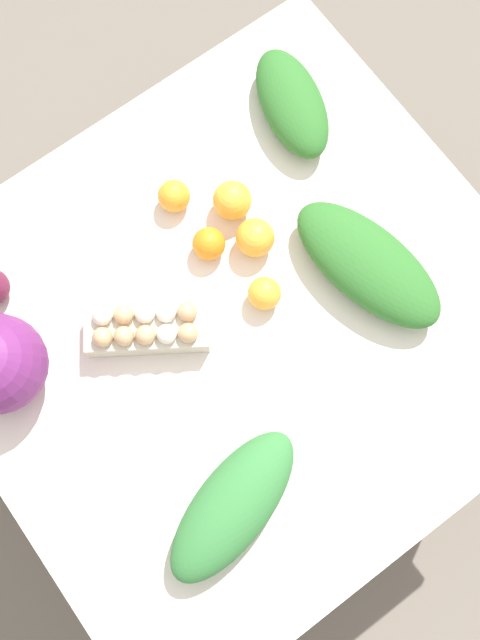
{
  "coord_description": "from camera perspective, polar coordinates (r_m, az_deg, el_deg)",
  "views": [
    {
      "loc": [
        -0.19,
        -0.26,
        2.17
      ],
      "look_at": [
        0.0,
        0.0,
        0.8
      ],
      "focal_mm": 40.0,
      "sensor_mm": 36.0,
      "label": 1
    }
  ],
  "objects": [
    {
      "name": "ground_plane",
      "position": [
        2.2,
        0.0,
        -4.81
      ],
      "size": [
        8.0,
        8.0,
        0.0
      ],
      "primitive_type": "plane",
      "color": "#70665B"
    },
    {
      "name": "dining_table",
      "position": [
        1.54,
        0.0,
        -1.06
      ],
      "size": [
        1.14,
        1.08,
        0.78
      ],
      "color": "silver",
      "rests_on": "ground_plane"
    },
    {
      "name": "egg_carton",
      "position": [
        1.4,
        -7.46,
        -0.61
      ],
      "size": [
        0.25,
        0.21,
        0.09
      ],
      "rotation": [
        0.0,
        0.0,
        5.7
      ],
      "color": "beige",
      "rests_on": "dining_table"
    },
    {
      "name": "greens_bunch_scallion",
      "position": [
        1.44,
        10.19,
        4.41
      ],
      "size": [
        0.22,
        0.37,
        0.09
      ],
      "primitive_type": "ellipsoid",
      "rotation": [
        0.0,
        0.0,
        1.77
      ],
      "color": "#2D6B28",
      "rests_on": "dining_table"
    },
    {
      "name": "greens_bunch_dandelion",
      "position": [
        1.35,
        -0.57,
        -14.64
      ],
      "size": [
        0.35,
        0.22,
        0.1
      ],
      "primitive_type": "ellipsoid",
      "rotation": [
        0.0,
        0.0,
        3.42
      ],
      "color": "#337538",
      "rests_on": "dining_table"
    },
    {
      "name": "greens_bunch_kale",
      "position": [
        1.57,
        4.18,
        16.9
      ],
      "size": [
        0.19,
        0.29,
        0.09
      ],
      "primitive_type": "ellipsoid",
      "rotation": [
        0.0,
        0.0,
        4.44
      ],
      "color": "#2D6B28",
      "rests_on": "dining_table"
    },
    {
      "name": "orange_0",
      "position": [
        1.45,
        -2.51,
        6.11
      ],
      "size": [
        0.07,
        0.07,
        0.07
      ],
      "primitive_type": "sphere",
      "color": "orange",
      "rests_on": "dining_table"
    },
    {
      "name": "orange_1",
      "position": [
        1.44,
        1.22,
        6.61
      ],
      "size": [
        0.08,
        0.08,
        0.08
      ],
      "primitive_type": "sphere",
      "color": "#F9A833",
      "rests_on": "dining_table"
    },
    {
      "name": "orange_2",
      "position": [
        1.49,
        -5.31,
        9.85
      ],
      "size": [
        0.07,
        0.07,
        0.07
      ],
      "primitive_type": "sphere",
      "color": "orange",
      "rests_on": "dining_table"
    },
    {
      "name": "orange_3",
      "position": [
        1.42,
        1.96,
        2.14
      ],
      "size": [
        0.07,
        0.07,
        0.07
      ],
      "primitive_type": "sphere",
      "color": "#F9A833",
      "rests_on": "dining_table"
    },
    {
      "name": "orange_4",
      "position": [
        1.47,
        -0.62,
        9.57
      ],
      "size": [
        0.08,
        0.08,
        0.08
      ],
      "primitive_type": "sphere",
      "color": "#F9A833",
      "rests_on": "dining_table"
    }
  ]
}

